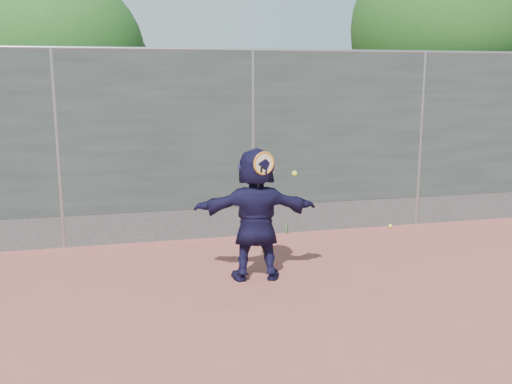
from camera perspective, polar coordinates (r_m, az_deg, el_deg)
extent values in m
plane|color=#9E4C42|center=(6.38, 7.27, -12.56)|extent=(80.00, 80.00, 0.00)
imported|color=#151233|center=(7.31, 0.00, -2.21)|extent=(1.65, 0.73, 1.72)
sphere|color=#D3F135|center=(10.22, 13.27, -3.33)|extent=(0.07, 0.07, 0.07)
cube|color=#38423D|center=(9.22, -0.31, 6.24)|extent=(20.00, 0.04, 2.50)
cube|color=slate|center=(9.47, -0.30, -2.84)|extent=(20.00, 0.03, 0.50)
cylinder|color=gray|center=(9.19, -0.31, 14.02)|extent=(20.00, 0.05, 0.05)
cylinder|color=gray|center=(9.03, -19.19, 3.90)|extent=(0.06, 0.06, 3.00)
cylinder|color=gray|center=(9.24, -0.30, 4.69)|extent=(0.06, 0.06, 3.00)
cylinder|color=gray|center=(10.36, 16.11, 4.98)|extent=(0.06, 0.06, 3.00)
torus|color=orange|center=(7.00, 0.79, 2.89)|extent=(0.29, 0.11, 0.29)
cylinder|color=beige|center=(7.00, 0.79, 2.89)|extent=(0.24, 0.08, 0.25)
cylinder|color=black|center=(7.04, 0.35, 1.29)|extent=(0.07, 0.13, 0.33)
sphere|color=#D3F135|center=(7.17, 3.87, 1.86)|extent=(0.07, 0.07, 0.07)
cylinder|color=#382314|center=(13.02, 17.01, 5.27)|extent=(0.28, 0.28, 2.60)
sphere|color=#23561C|center=(13.00, 17.62, 15.35)|extent=(3.60, 3.60, 3.60)
sphere|color=#23561C|center=(13.53, 19.75, 13.52)|extent=(2.52, 2.52, 2.52)
cylinder|color=#382314|center=(12.05, -17.82, 3.81)|extent=(0.28, 0.28, 2.20)
sphere|color=#23561C|center=(11.96, -18.40, 12.98)|extent=(3.00, 3.00, 3.00)
sphere|color=#23561C|center=(12.13, -15.35, 11.70)|extent=(2.10, 2.10, 2.10)
cone|color=#387226|center=(9.45, 1.35, -3.63)|extent=(0.03, 0.03, 0.26)
cone|color=#387226|center=(9.55, 3.06, -3.36)|extent=(0.03, 0.03, 0.30)
cone|color=#387226|center=(9.36, -0.69, -3.91)|extent=(0.03, 0.03, 0.22)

